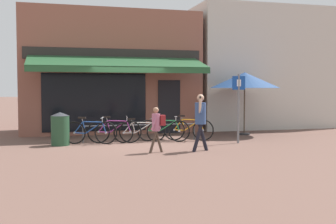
{
  "coord_description": "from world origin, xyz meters",
  "views": [
    {
      "loc": [
        -2.48,
        -13.16,
        1.78
      ],
      "look_at": [
        0.89,
        -0.68,
        1.05
      ],
      "focal_mm": 45.0,
      "sensor_mm": 36.0,
      "label": 1
    }
  ],
  "objects_px": {
    "bicycle_silver": "(140,131)",
    "bicycle_green": "(163,130)",
    "bicycle_blue": "(90,132)",
    "pedestrian_adult": "(200,116)",
    "bicycle_orange": "(189,129)",
    "pedestrian_child": "(157,124)",
    "litter_bin": "(60,129)",
    "parking_sign": "(238,101)",
    "bicycle_purple": "(114,131)",
    "cafe_parasol": "(245,80)"
  },
  "relations": [
    {
      "from": "bicycle_orange",
      "to": "pedestrian_child",
      "type": "distance_m",
      "value": 2.9
    },
    {
      "from": "cafe_parasol",
      "to": "litter_bin",
      "type": "bearing_deg",
      "value": -169.38
    },
    {
      "from": "bicycle_purple",
      "to": "bicycle_silver",
      "type": "relative_size",
      "value": 0.99
    },
    {
      "from": "bicycle_silver",
      "to": "pedestrian_child",
      "type": "xyz_separation_m",
      "value": [
        0.02,
        -2.34,
        0.44
      ]
    },
    {
      "from": "litter_bin",
      "to": "cafe_parasol",
      "type": "xyz_separation_m",
      "value": [
        6.86,
        1.29,
        1.56
      ]
    },
    {
      "from": "bicycle_orange",
      "to": "pedestrian_child",
      "type": "bearing_deg",
      "value": -104.63
    },
    {
      "from": "bicycle_silver",
      "to": "litter_bin",
      "type": "xyz_separation_m",
      "value": [
        -2.54,
        -0.11,
        0.16
      ]
    },
    {
      "from": "cafe_parasol",
      "to": "bicycle_blue",
      "type": "bearing_deg",
      "value": -168.22
    },
    {
      "from": "bicycle_orange",
      "to": "cafe_parasol",
      "type": "relative_size",
      "value": 0.62
    },
    {
      "from": "pedestrian_child",
      "to": "parking_sign",
      "type": "xyz_separation_m",
      "value": [
        3.02,
        1.28,
        0.57
      ]
    },
    {
      "from": "litter_bin",
      "to": "parking_sign",
      "type": "xyz_separation_m",
      "value": [
        5.59,
        -0.94,
        0.85
      ]
    },
    {
      "from": "bicycle_purple",
      "to": "bicycle_green",
      "type": "distance_m",
      "value": 1.63
    },
    {
      "from": "bicycle_orange",
      "to": "bicycle_silver",
      "type": "bearing_deg",
      "value": -159.21
    },
    {
      "from": "bicycle_silver",
      "to": "cafe_parasol",
      "type": "relative_size",
      "value": 0.67
    },
    {
      "from": "parking_sign",
      "to": "bicycle_purple",
      "type": "bearing_deg",
      "value": 164.32
    },
    {
      "from": "pedestrian_child",
      "to": "parking_sign",
      "type": "height_order",
      "value": "parking_sign"
    },
    {
      "from": "bicycle_green",
      "to": "cafe_parasol",
      "type": "xyz_separation_m",
      "value": [
        3.52,
        1.21,
        1.7
      ]
    },
    {
      "from": "bicycle_green",
      "to": "bicycle_orange",
      "type": "xyz_separation_m",
      "value": [
        0.9,
        0.03,
        0.0
      ]
    },
    {
      "from": "bicycle_silver",
      "to": "bicycle_green",
      "type": "xyz_separation_m",
      "value": [
        0.79,
        -0.04,
        0.03
      ]
    },
    {
      "from": "pedestrian_child",
      "to": "cafe_parasol",
      "type": "distance_m",
      "value": 5.69
    },
    {
      "from": "bicycle_purple",
      "to": "pedestrian_adult",
      "type": "height_order",
      "value": "pedestrian_adult"
    },
    {
      "from": "bicycle_blue",
      "to": "pedestrian_child",
      "type": "xyz_separation_m",
      "value": [
        1.65,
        -2.27,
        0.41
      ]
    },
    {
      "from": "bicycle_blue",
      "to": "pedestrian_adult",
      "type": "height_order",
      "value": "pedestrian_adult"
    },
    {
      "from": "bicycle_purple",
      "to": "bicycle_silver",
      "type": "xyz_separation_m",
      "value": [
        0.84,
        -0.03,
        -0.03
      ]
    },
    {
      "from": "bicycle_silver",
      "to": "pedestrian_child",
      "type": "bearing_deg",
      "value": -93.62
    },
    {
      "from": "bicycle_blue",
      "to": "bicycle_silver",
      "type": "height_order",
      "value": "bicycle_blue"
    },
    {
      "from": "bicycle_orange",
      "to": "pedestrian_adult",
      "type": "bearing_deg",
      "value": -79.1
    },
    {
      "from": "bicycle_silver",
      "to": "pedestrian_child",
      "type": "relative_size",
      "value": 1.4
    },
    {
      "from": "bicycle_green",
      "to": "parking_sign",
      "type": "relative_size",
      "value": 0.75
    },
    {
      "from": "parking_sign",
      "to": "cafe_parasol",
      "type": "distance_m",
      "value": 2.66
    },
    {
      "from": "bicycle_purple",
      "to": "litter_bin",
      "type": "relative_size",
      "value": 1.69
    },
    {
      "from": "bicycle_green",
      "to": "bicycle_blue",
      "type": "bearing_deg",
      "value": -155.17
    },
    {
      "from": "pedestrian_child",
      "to": "litter_bin",
      "type": "distance_m",
      "value": 3.41
    },
    {
      "from": "pedestrian_adult",
      "to": "litter_bin",
      "type": "height_order",
      "value": "pedestrian_adult"
    },
    {
      "from": "litter_bin",
      "to": "parking_sign",
      "type": "relative_size",
      "value": 0.46
    },
    {
      "from": "bicycle_green",
      "to": "cafe_parasol",
      "type": "relative_size",
      "value": 0.63
    },
    {
      "from": "pedestrian_child",
      "to": "litter_bin",
      "type": "height_order",
      "value": "pedestrian_child"
    },
    {
      "from": "bicycle_purple",
      "to": "bicycle_green",
      "type": "xyz_separation_m",
      "value": [
        1.63,
        -0.07,
        -0.0
      ]
    },
    {
      "from": "pedestrian_child",
      "to": "parking_sign",
      "type": "relative_size",
      "value": 0.57
    },
    {
      "from": "bicycle_silver",
      "to": "pedestrian_adult",
      "type": "height_order",
      "value": "pedestrian_adult"
    },
    {
      "from": "bicycle_blue",
      "to": "bicycle_silver",
      "type": "relative_size",
      "value": 0.95
    },
    {
      "from": "bicycle_green",
      "to": "parking_sign",
      "type": "height_order",
      "value": "parking_sign"
    },
    {
      "from": "bicycle_blue",
      "to": "bicycle_orange",
      "type": "relative_size",
      "value": 1.03
    },
    {
      "from": "parking_sign",
      "to": "litter_bin",
      "type": "bearing_deg",
      "value": 170.41
    },
    {
      "from": "bicycle_blue",
      "to": "pedestrian_adult",
      "type": "bearing_deg",
      "value": -23.54
    },
    {
      "from": "pedestrian_child",
      "to": "bicycle_silver",
      "type": "bearing_deg",
      "value": -85.58
    },
    {
      "from": "bicycle_green",
      "to": "pedestrian_child",
      "type": "xyz_separation_m",
      "value": [
        -0.77,
        -2.3,
        0.41
      ]
    },
    {
      "from": "bicycle_purple",
      "to": "bicycle_blue",
      "type": "bearing_deg",
      "value": -160.94
    },
    {
      "from": "bicycle_silver",
      "to": "parking_sign",
      "type": "height_order",
      "value": "parking_sign"
    },
    {
      "from": "pedestrian_adult",
      "to": "litter_bin",
      "type": "bearing_deg",
      "value": -31.87
    }
  ]
}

